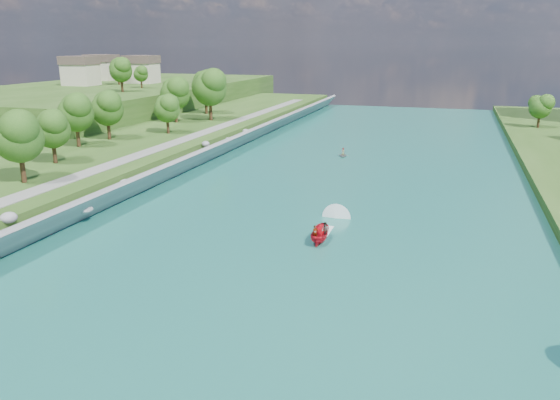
% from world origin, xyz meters
% --- Properties ---
extents(ground, '(260.00, 260.00, 0.00)m').
position_xyz_m(ground, '(0.00, 0.00, 0.00)').
color(ground, '#2D5119').
rests_on(ground, ground).
extents(river_water, '(55.00, 240.00, 0.10)m').
position_xyz_m(river_water, '(0.00, 20.00, 0.05)').
color(river_water, '#1B685A').
rests_on(river_water, ground).
extents(berm_west, '(45.00, 240.00, 3.50)m').
position_xyz_m(berm_west, '(-50.00, 20.00, 1.75)').
color(berm_west, '#2D5119').
rests_on(berm_west, ground).
extents(ridge_west, '(60.00, 120.00, 9.00)m').
position_xyz_m(ridge_west, '(-82.50, 95.00, 4.50)').
color(ridge_west, '#2D5119').
rests_on(ridge_west, ground).
extents(riprap_bank, '(4.32, 236.00, 4.39)m').
position_xyz_m(riprap_bank, '(-25.87, 19.10, 1.83)').
color(riprap_bank, slate).
rests_on(riprap_bank, ground).
extents(riverside_path, '(3.00, 200.00, 0.10)m').
position_xyz_m(riverside_path, '(-32.50, 20.00, 3.55)').
color(riverside_path, gray).
rests_on(riverside_path, berm_west).
extents(ridge_houses, '(29.50, 29.50, 8.40)m').
position_xyz_m(ridge_houses, '(-88.67, 100.00, 13.31)').
color(ridge_houses, beige).
rests_on(ridge_houses, ridge_west).
extents(trees_west, '(16.97, 151.03, 13.93)m').
position_xyz_m(trees_west, '(-43.25, 13.19, 9.33)').
color(trees_west, '#134713').
rests_on(trees_west, berm_west).
extents(trees_ridge, '(21.39, 40.19, 10.03)m').
position_xyz_m(trees_ridge, '(-73.09, 86.16, 13.49)').
color(trees_ridge, '#134713').
rests_on(trees_ridge, ridge_west).
extents(motorboat, '(3.60, 19.08, 2.12)m').
position_xyz_m(motorboat, '(2.71, 5.14, 0.87)').
color(motorboat, red).
rests_on(motorboat, river_water).
extents(raft, '(2.29, 2.97, 1.67)m').
position_xyz_m(raft, '(-4.06, 50.79, 0.47)').
color(raft, gray).
rests_on(raft, river_water).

